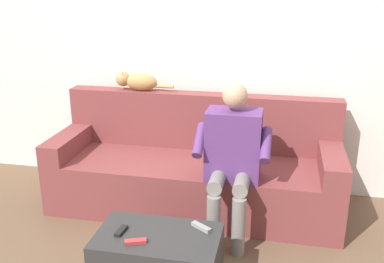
# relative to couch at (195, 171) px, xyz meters

# --- Properties ---
(ground_plane) EXTENTS (8.00, 8.00, 0.00)m
(ground_plane) POSITION_rel_couch_xyz_m (0.00, 0.74, -0.32)
(ground_plane) COLOR brown
(back_wall) EXTENTS (5.53, 0.06, 2.64)m
(back_wall) POSITION_rel_couch_xyz_m (0.00, -0.50, 1.00)
(back_wall) COLOR silver
(back_wall) RESTS_ON ground
(couch) EXTENTS (2.42, 0.81, 0.94)m
(couch) POSITION_rel_couch_xyz_m (0.00, 0.00, 0.00)
(couch) COLOR brown
(couch) RESTS_ON ground
(coffee_table) EXTENTS (0.77, 0.46, 0.40)m
(coffee_table) POSITION_rel_couch_xyz_m (0.00, 1.16, -0.12)
(coffee_table) COLOR #2D2D2D
(coffee_table) RESTS_ON ground
(person_solo_seated) EXTENTS (0.56, 0.52, 1.18)m
(person_solo_seated) POSITION_rel_couch_xyz_m (-0.36, 0.39, 0.35)
(person_solo_seated) COLOR #5B3370
(person_solo_seated) RESTS_ON ground
(cat_on_backrest) EXTENTS (0.53, 0.14, 0.17)m
(cat_on_backrest) POSITION_rel_couch_xyz_m (0.59, -0.26, 0.71)
(cat_on_backrest) COLOR #B7844C
(cat_on_backrest) RESTS_ON couch
(remote_red) EXTENTS (0.13, 0.08, 0.02)m
(remote_red) POSITION_rel_couch_xyz_m (0.10, 1.27, 0.09)
(remote_red) COLOR #B73333
(remote_red) RESTS_ON coffee_table
(remote_gray) EXTENTS (0.14, 0.11, 0.02)m
(remote_gray) POSITION_rel_couch_xyz_m (-0.25, 1.03, 0.09)
(remote_gray) COLOR gray
(remote_gray) RESTS_ON coffee_table
(remote_black) EXTENTS (0.05, 0.12, 0.02)m
(remote_black) POSITION_rel_couch_xyz_m (0.23, 1.17, 0.09)
(remote_black) COLOR black
(remote_black) RESTS_ON coffee_table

